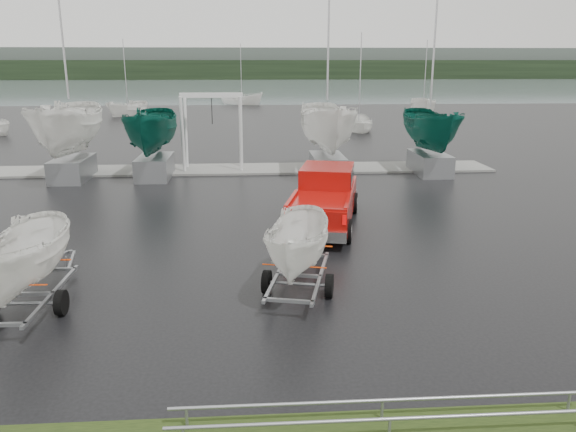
{
  "coord_description": "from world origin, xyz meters",
  "views": [
    {
      "loc": [
        1.9,
        -17.2,
        5.73
      ],
      "look_at": [
        3.01,
        -0.86,
        1.2
      ],
      "focal_mm": 35.0,
      "sensor_mm": 36.0,
      "label": 1
    }
  ],
  "objects_px": {
    "trailer_parked": "(17,207)",
    "boat_hoist": "(212,121)",
    "trailer_hitched": "(299,201)",
    "pickup_truck": "(325,195)"
  },
  "relations": [
    {
      "from": "trailer_hitched",
      "to": "boat_hoist",
      "type": "distance_m",
      "value": 17.15
    },
    {
      "from": "pickup_truck",
      "to": "trailer_hitched",
      "type": "bearing_deg",
      "value": -90.0
    },
    {
      "from": "trailer_hitched",
      "to": "boat_hoist",
      "type": "height_order",
      "value": "trailer_hitched"
    },
    {
      "from": "trailer_parked",
      "to": "boat_hoist",
      "type": "xyz_separation_m",
      "value": [
        3.28,
        17.6,
        0.11
      ]
    },
    {
      "from": "boat_hoist",
      "to": "trailer_hitched",
      "type": "bearing_deg",
      "value": -79.39
    },
    {
      "from": "pickup_truck",
      "to": "trailer_parked",
      "type": "bearing_deg",
      "value": -125.0
    },
    {
      "from": "trailer_parked",
      "to": "pickup_truck",
      "type": "bearing_deg",
      "value": 42.85
    },
    {
      "from": "pickup_truck",
      "to": "boat_hoist",
      "type": "xyz_separation_m",
      "value": [
        -4.66,
        10.55,
        1.64
      ]
    },
    {
      "from": "pickup_truck",
      "to": "trailer_parked",
      "type": "height_order",
      "value": "trailer_parked"
    },
    {
      "from": "trailer_parked",
      "to": "boat_hoist",
      "type": "bearing_deg",
      "value": 80.69
    }
  ]
}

